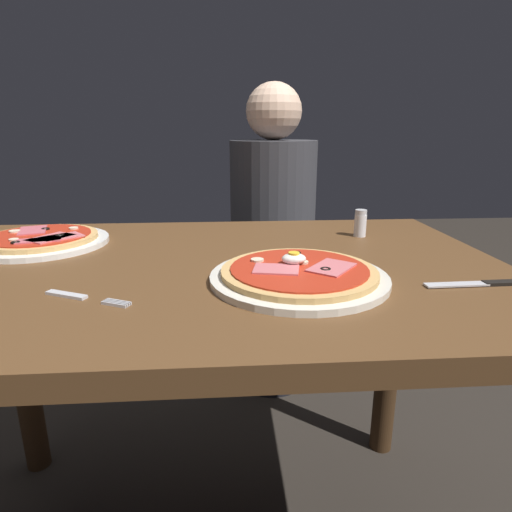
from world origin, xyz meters
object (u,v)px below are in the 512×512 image
(dining_table, at_px, (203,318))
(salt_shaker, at_px, (360,223))
(fork, at_px, (80,297))
(diner_person, at_px, (272,251))
(pizza_across_left, at_px, (40,240))
(knife, at_px, (488,283))
(pizza_foreground, at_px, (299,274))

(dining_table, height_order, salt_shaker, salt_shaker)
(fork, bearing_deg, salt_shaker, 33.48)
(diner_person, bearing_deg, salt_shaker, 105.09)
(dining_table, distance_m, pizza_across_left, 0.43)
(pizza_across_left, xyz_separation_m, knife, (0.88, -0.33, -0.01))
(pizza_across_left, height_order, knife, pizza_across_left)
(pizza_across_left, distance_m, diner_person, 0.88)
(fork, height_order, knife, knife)
(fork, distance_m, salt_shaker, 0.68)
(dining_table, relative_size, knife, 6.27)
(salt_shaker, bearing_deg, fork, -146.52)
(dining_table, xyz_separation_m, knife, (0.50, -0.16, 0.12))
(fork, relative_size, knife, 0.76)
(dining_table, bearing_deg, diner_person, 73.36)
(diner_person, bearing_deg, fork, 66.59)
(fork, height_order, salt_shaker, salt_shaker)
(knife, bearing_deg, salt_shaker, 107.53)
(pizza_across_left, relative_size, diner_person, 0.26)
(pizza_across_left, bearing_deg, pizza_foreground, -27.32)
(salt_shaker, bearing_deg, pizza_foreground, -123.14)
(pizza_across_left, distance_m, knife, 0.94)
(pizza_foreground, height_order, pizza_across_left, pizza_foreground)
(dining_table, distance_m, pizza_foreground, 0.25)
(pizza_foreground, relative_size, salt_shaker, 4.70)
(knife, height_order, salt_shaker, salt_shaker)
(diner_person, bearing_deg, knife, 106.04)
(pizza_across_left, distance_m, fork, 0.40)
(dining_table, xyz_separation_m, diner_person, (0.23, 0.77, -0.08))
(pizza_foreground, distance_m, fork, 0.36)
(dining_table, xyz_separation_m, salt_shaker, (0.39, 0.20, 0.15))
(dining_table, bearing_deg, fork, -135.54)
(pizza_foreground, height_order, fork, pizza_foreground)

